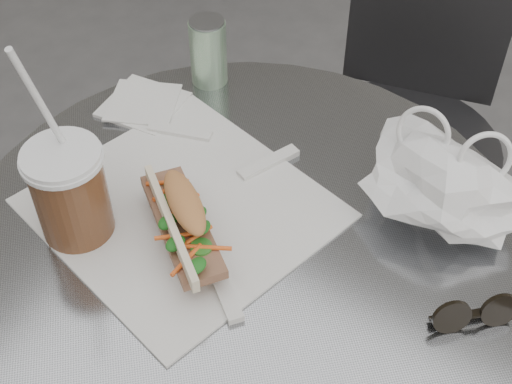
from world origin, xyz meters
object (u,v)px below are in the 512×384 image
Objects in this scene: chair_far at (393,181)px; sunglasses at (474,314)px; cafe_table at (246,346)px; iced_coffee at (70,192)px; drink_can at (208,51)px; banh_mi at (184,220)px.

sunglasses is (0.32, -0.54, 0.41)m from chair_far.
chair_far is at bearing 91.63° from cafe_table.
drink_can is (-0.05, 0.35, -0.02)m from iced_coffee.
chair_far is 0.61m from drink_can.
banh_mi reaches higher than cafe_table.
drink_can is (-0.54, 0.20, 0.04)m from sunglasses.
banh_mi is 0.37m from sunglasses.
cafe_table is 0.98× the size of chair_far.
iced_coffee is 0.51m from sunglasses.
drink_can is at bearing 41.75° from chair_far.
sunglasses is at bearing -20.49° from drink_can.
cafe_table is 0.59m from chair_far.
banh_mi is at bearing -135.51° from cafe_table.
iced_coffee reaches higher than sunglasses.
chair_far is 6.92× the size of drink_can.
sunglasses is at bearing 17.76° from iced_coffee.
banh_mi is 0.34m from drink_can.
drink_can is at bearing 134.64° from cafe_table.
drink_can reaches higher than chair_far.
chair_far is 0.85m from iced_coffee.
cafe_table is 6.81× the size of drink_can.
chair_far is 8.73× the size of sunglasses.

